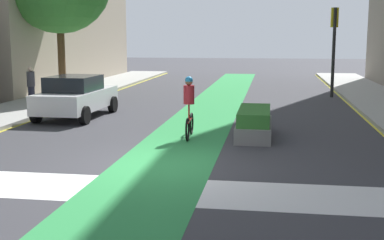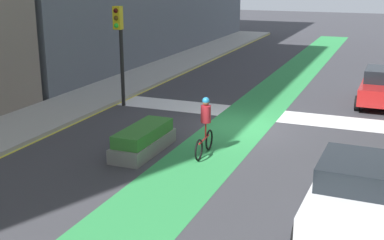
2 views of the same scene
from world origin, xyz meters
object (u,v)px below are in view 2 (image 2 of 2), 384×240
traffic_signal_near_right (120,37)px  cyclist_in_lane (205,125)px  car_red_left_near (383,87)px  car_white_left_far (354,194)px  median_planter (144,140)px

traffic_signal_near_right → cyclist_in_lane: size_ratio=2.30×
traffic_signal_near_right → cyclist_in_lane: 7.27m
car_red_left_near → cyclist_in_lane: 10.19m
traffic_signal_near_right → cyclist_in_lane: (-5.47, 4.35, -2.02)m
car_white_left_far → car_red_left_near: (-0.21, -12.13, 0.00)m
median_planter → traffic_signal_near_right: bearing=-54.0°
car_white_left_far → median_planter: size_ratio=1.47×
car_red_left_near → cyclist_in_lane: size_ratio=2.28×
traffic_signal_near_right → median_planter: traffic_signal_near_right is taller
traffic_signal_near_right → car_white_left_far: bearing=143.5°
cyclist_in_lane → median_planter: bearing=16.3°
car_white_left_far → traffic_signal_near_right: bearing=-36.5°
traffic_signal_near_right → car_red_left_near: (-10.48, -4.52, -2.19)m
traffic_signal_near_right → car_red_left_near: size_ratio=1.01×
car_white_left_far → cyclist_in_lane: size_ratio=2.29×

